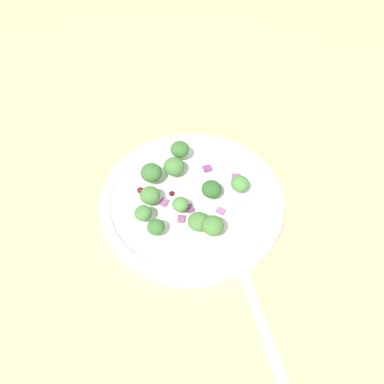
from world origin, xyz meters
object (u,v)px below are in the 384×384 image
(broccoli_floret_1, at_px, (156,227))
(fork, at_px, (253,299))
(broccoli_floret_2, at_px, (151,173))
(plate, at_px, (192,200))
(broccoli_floret_0, at_px, (212,189))

(broccoli_floret_1, bearing_deg, fork, 82.71)
(fork, bearing_deg, broccoli_floret_2, -115.15)
(plate, relative_size, fork, 1.69)
(plate, distance_m, broccoli_floret_0, 0.03)
(broccoli_floret_2, bearing_deg, fork, 64.85)
(broccoli_floret_0, bearing_deg, broccoli_floret_1, -21.76)
(broccoli_floret_0, relative_size, broccoli_floret_1, 1.21)
(broccoli_floret_0, height_order, fork, broccoli_floret_0)
(broccoli_floret_0, bearing_deg, fork, 45.46)
(broccoli_floret_0, distance_m, broccoli_floret_2, 0.09)
(plate, relative_size, broccoli_floret_1, 11.16)
(plate, bearing_deg, fork, 54.75)
(broccoli_floret_1, bearing_deg, broccoli_floret_0, 158.24)
(plate, height_order, broccoli_floret_1, broccoli_floret_1)
(broccoli_floret_1, xyz_separation_m, fork, (0.02, 0.14, -0.03))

